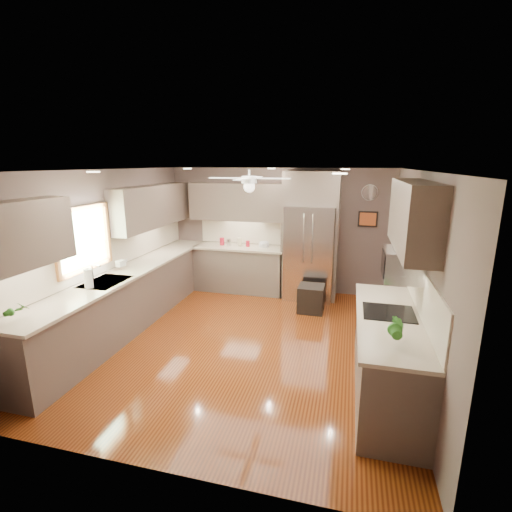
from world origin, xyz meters
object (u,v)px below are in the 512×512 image
at_px(soap_bottle, 122,263).
at_px(paper_towel, 88,278).
at_px(canister_c, 240,242).
at_px(bowl, 264,246).
at_px(canister_a, 222,241).
at_px(stool, 311,298).
at_px(canister_b, 229,242).
at_px(potted_plant_right, 396,328).
at_px(refrigerator, 310,238).
at_px(microwave, 402,264).
at_px(potted_plant_left, 17,310).
at_px(canister_d, 248,244).

distance_m(soap_bottle, paper_towel, 0.94).
relative_size(canister_c, bowl, 0.75).
xyz_separation_m(canister_a, stool, (1.94, -0.79, -0.78)).
bearing_deg(canister_b, potted_plant_right, -51.95).
relative_size(soap_bottle, paper_towel, 0.76).
height_order(canister_b, refrigerator, refrigerator).
bearing_deg(canister_a, canister_b, -8.67).
bearing_deg(bowl, refrigerator, -3.75).
height_order(canister_c, stool, canister_c).
distance_m(canister_c, microwave, 3.93).
xyz_separation_m(soap_bottle, potted_plant_right, (3.96, -1.58, 0.05)).
bearing_deg(soap_bottle, potted_plant_left, -86.75).
bearing_deg(canister_c, potted_plant_right, -54.40).
relative_size(canister_a, potted_plant_right, 0.49).
height_order(canister_a, canister_b, canister_a).
bearing_deg(potted_plant_right, bowl, 120.01).
bearing_deg(canister_d, canister_c, 177.67).
relative_size(canister_b, refrigerator, 0.06).
relative_size(potted_plant_right, refrigerator, 0.13).
height_order(potted_plant_right, paper_towel, potted_plant_right).
distance_m(canister_b, bowl, 0.73).
bearing_deg(microwave, potted_plant_right, -97.91).
height_order(soap_bottle, potted_plant_right, potted_plant_right).
bearing_deg(microwave, refrigerator, 116.09).
bearing_deg(canister_a, potted_plant_right, -50.64).
bearing_deg(soap_bottle, canister_d, 54.27).
bearing_deg(canister_b, canister_a, 171.33).
bearing_deg(canister_c, canister_a, -178.57).
xyz_separation_m(potted_plant_right, refrigerator, (-1.20, 3.62, 0.09)).
height_order(canister_d, potted_plant_right, potted_plant_right).
height_order(canister_b, paper_towel, paper_towel).
height_order(canister_a, paper_towel, paper_towel).
relative_size(canister_b, potted_plant_left, 0.53).
bearing_deg(soap_bottle, potted_plant_right, -21.77).
bearing_deg(microwave, canister_d, 133.15).
bearing_deg(canister_d, stool, -29.60).
bearing_deg(canister_a, paper_towel, -105.56).
relative_size(canister_a, soap_bottle, 0.72).
bearing_deg(canister_a, canister_c, 1.43).
relative_size(bowl, microwave, 0.38).
distance_m(potted_plant_left, potted_plant_right, 3.88).
height_order(refrigerator, microwave, refrigerator).
height_order(canister_b, stool, canister_b).
xyz_separation_m(refrigerator, paper_towel, (-2.65, -2.97, -0.11)).
xyz_separation_m(canister_b, canister_c, (0.22, 0.03, 0.02)).
xyz_separation_m(canister_c, soap_bottle, (-1.33, -2.10, 0.02)).
bearing_deg(microwave, canister_b, 137.48).
height_order(canister_c, microwave, microwave).
bearing_deg(potted_plant_right, potted_plant_left, -172.97).
xyz_separation_m(canister_c, bowl, (0.51, 0.00, -0.06)).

